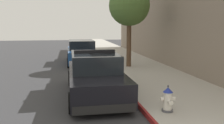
# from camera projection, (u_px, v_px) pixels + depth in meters

# --- Properties ---
(ground_plane) EXTENTS (33.42, 60.00, 0.20)m
(ground_plane) POSITION_uv_depth(u_px,v_px,m) (31.00, 76.00, 12.65)
(ground_plane) COLOR #353538
(sidewalk_pavement) EXTENTS (3.71, 60.00, 0.15)m
(sidewalk_pavement) POSITION_uv_depth(u_px,v_px,m) (141.00, 69.00, 13.67)
(sidewalk_pavement) COLOR #ADA89E
(sidewalk_pavement) RESTS_ON ground
(curb_painted_edge) EXTENTS (0.08, 60.00, 0.15)m
(curb_painted_edge) POSITION_uv_depth(u_px,v_px,m) (108.00, 70.00, 13.34)
(curb_painted_edge) COLOR maroon
(curb_painted_edge) RESTS_ON ground
(police_cruiser) EXTENTS (1.94, 4.84, 1.68)m
(police_cruiser) POSITION_uv_depth(u_px,v_px,m) (95.00, 76.00, 8.76)
(police_cruiser) COLOR black
(police_cruiser) RESTS_ON ground
(parked_car_silver_ahead) EXTENTS (1.94, 4.84, 1.56)m
(parked_car_silver_ahead) POSITION_uv_depth(u_px,v_px,m) (82.00, 52.00, 16.33)
(parked_car_silver_ahead) COLOR navy
(parked_car_silver_ahead) RESTS_ON ground
(fire_hydrant) EXTENTS (0.44, 0.40, 0.76)m
(fire_hydrant) POSITION_uv_depth(u_px,v_px,m) (168.00, 100.00, 6.74)
(fire_hydrant) COLOR #4C4C51
(fire_hydrant) RESTS_ON sidewalk_pavement
(street_tree) EXTENTS (2.37, 2.37, 4.74)m
(street_tree) POSITION_uv_depth(u_px,v_px,m) (129.00, 6.00, 13.79)
(street_tree) COLOR brown
(street_tree) RESTS_ON sidewalk_pavement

